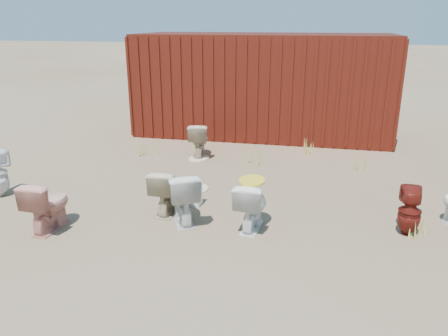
% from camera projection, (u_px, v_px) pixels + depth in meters
% --- Properties ---
extents(ground, '(100.00, 100.00, 0.00)m').
position_uv_depth(ground, '(215.00, 217.00, 6.31)').
color(ground, brown).
rests_on(ground, ground).
extents(shipping_container, '(6.00, 2.40, 2.40)m').
position_uv_depth(shipping_container, '(263.00, 84.00, 10.74)').
color(shipping_container, '#49140C').
rests_on(shipping_container, ground).
extents(toilet_front_pink, '(0.43, 0.72, 0.71)m').
position_uv_depth(toilet_front_pink, '(48.00, 205.00, 5.84)').
color(toilet_front_pink, tan).
rests_on(toilet_front_pink, ground).
extents(toilet_front_c, '(0.71, 0.85, 0.75)m').
position_uv_depth(toilet_front_c, '(182.00, 197.00, 6.06)').
color(toilet_front_c, silver).
rests_on(toilet_front_c, ground).
extents(toilet_front_maroon, '(0.31, 0.32, 0.66)m').
position_uv_depth(toilet_front_maroon, '(410.00, 211.00, 5.70)').
color(toilet_front_maroon, '#601610').
rests_on(toilet_front_maroon, ground).
extents(toilet_back_beige_left, '(0.51, 0.75, 0.71)m').
position_uv_depth(toilet_back_beige_left, '(199.00, 140.00, 9.02)').
color(toilet_back_beige_left, '#C0AD8D').
rests_on(toilet_back_beige_left, ground).
extents(toilet_back_beige_right, '(0.39, 0.68, 0.69)m').
position_uv_depth(toilet_back_beige_right, '(167.00, 191.00, 6.35)').
color(toilet_back_beige_right, '#C7B891').
rests_on(toilet_back_beige_right, ground).
extents(toilet_back_yellowlid, '(0.44, 0.70, 0.68)m').
position_uv_depth(toilet_back_yellowlid, '(252.00, 205.00, 5.87)').
color(toilet_back_yellowlid, white).
rests_on(toilet_back_yellowlid, ground).
extents(yellow_lid, '(0.35, 0.43, 0.02)m').
position_uv_depth(yellow_lid, '(252.00, 181.00, 5.75)').
color(yellow_lid, gold).
rests_on(yellow_lid, toilet_back_yellowlid).
extents(loose_tank, '(0.51, 0.24, 0.35)m').
position_uv_depth(loose_tank, '(185.00, 193.00, 6.70)').
color(loose_tank, white).
rests_on(loose_tank, ground).
extents(loose_lid_near, '(0.54, 0.60, 0.02)m').
position_uv_depth(loose_lid_near, '(199.00, 158.00, 8.94)').
color(loose_lid_near, beige).
rests_on(loose_lid_near, ground).
extents(loose_lid_far, '(0.48, 0.55, 0.02)m').
position_uv_depth(loose_lid_far, '(198.00, 188.00, 7.35)').
color(loose_lid_far, beige).
rests_on(loose_lid_far, ground).
extents(weed_clump_a, '(0.36, 0.36, 0.26)m').
position_uv_depth(weed_clump_a, '(148.00, 150.00, 9.15)').
color(weed_clump_a, '#9C983E').
rests_on(weed_clump_a, ground).
extents(weed_clump_b, '(0.32, 0.32, 0.31)m').
position_uv_depth(weed_clump_b, '(256.00, 157.00, 8.58)').
color(weed_clump_b, '#9C983E').
rests_on(weed_clump_b, ground).
extents(weed_clump_c, '(0.36, 0.36, 0.33)m').
position_uv_depth(weed_clump_c, '(363.00, 164.00, 8.11)').
color(weed_clump_c, '#9C983E').
rests_on(weed_clump_c, ground).
extents(weed_clump_d, '(0.30, 0.30, 0.25)m').
position_uv_depth(weed_clump_d, '(198.00, 145.00, 9.48)').
color(weed_clump_d, '#9C983E').
rests_on(weed_clump_d, ground).
extents(weed_clump_e, '(0.34, 0.34, 0.31)m').
position_uv_depth(weed_clump_e, '(312.00, 147.00, 9.24)').
color(weed_clump_e, '#9C983E').
rests_on(weed_clump_e, ground).
extents(weed_clump_f, '(0.28, 0.28, 0.25)m').
position_uv_depth(weed_clump_f, '(414.00, 227.00, 5.74)').
color(weed_clump_f, '#9C983E').
rests_on(weed_clump_f, ground).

